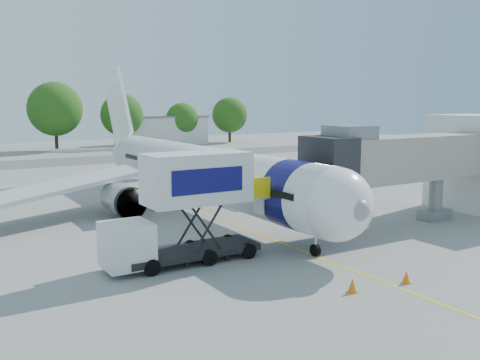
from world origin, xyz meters
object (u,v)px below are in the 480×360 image
catering_hiloader (185,209)px  ground_tug (409,290)px  aircraft (196,171)px  jet_bridge (390,160)px

catering_hiloader → ground_tug: bearing=-64.9°
aircraft → ground_tug: (-1.55, -21.17, -2.17)m
aircraft → catering_hiloader: size_ratio=4.44×
ground_tug → jet_bridge: bearing=37.0°
aircraft → jet_bridge: 13.77m
jet_bridge → ground_tug: 14.31m
aircraft → catering_hiloader: bearing=-119.4°
aircraft → ground_tug: 21.34m
catering_hiloader → ground_tug: size_ratio=2.13×
aircraft → jet_bridge: size_ratio=2.71×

